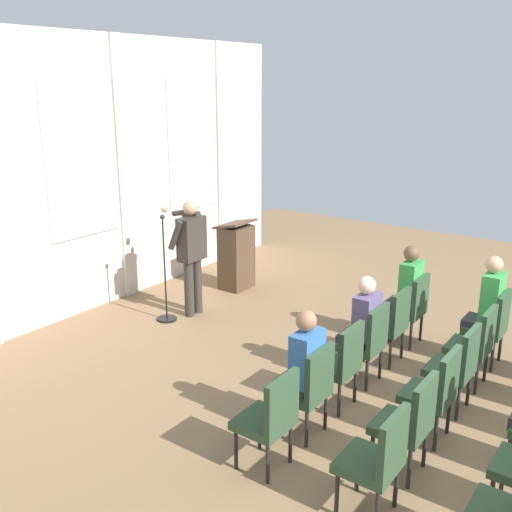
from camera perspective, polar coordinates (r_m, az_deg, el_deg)
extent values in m
plane|color=#846647|center=(6.38, 21.61, -16.10)|extent=(15.30, 15.30, 0.00)
cube|color=silver|center=(8.86, -16.67, 7.27)|extent=(8.86, 0.10, 3.97)
cube|color=silver|center=(8.77, -16.57, 8.97)|extent=(1.21, 0.04, 2.22)
cube|color=silver|center=(9.29, -12.78, 7.96)|extent=(0.20, 0.08, 3.97)
cube|color=silver|center=(10.38, -6.15, 10.65)|extent=(1.21, 0.04, 2.22)
cube|color=silver|center=(10.98, -3.47, 9.62)|extent=(0.20, 0.08, 3.97)
cylinder|color=#332D28|center=(8.63, -6.48, -3.15)|extent=(0.14, 0.14, 0.84)
cylinder|color=#332D28|center=(8.75, -5.69, -2.83)|extent=(0.14, 0.14, 0.84)
cube|color=#332D28|center=(8.47, -6.23, 1.68)|extent=(0.42, 0.22, 0.63)
cube|color=#B28C19|center=(8.53, -6.83, 2.28)|extent=(0.06, 0.01, 0.38)
sphere|color=tan|center=(8.38, -6.38, 4.65)|extent=(0.21, 0.21, 0.21)
cylinder|color=#332D28|center=(8.33, -7.76, 2.03)|extent=(0.09, 0.28, 0.45)
cylinder|color=#332D28|center=(8.59, -6.28, 4.02)|extent=(0.15, 0.36, 0.15)
cylinder|color=#332D28|center=(8.64, -7.14, 4.18)|extent=(0.11, 0.34, 0.15)
sphere|color=tan|center=(8.75, -8.84, 4.49)|extent=(0.10, 0.10, 0.10)
cylinder|color=black|center=(8.67, -8.58, -6.01)|extent=(0.28, 0.28, 0.03)
cylinder|color=black|center=(8.41, -8.80, -1.35)|extent=(0.02, 0.02, 1.45)
sphere|color=#262626|center=(8.21, -9.03, 3.74)|extent=(0.07, 0.07, 0.07)
cube|color=#4C3828|center=(9.70, -1.91, -0.13)|extent=(0.52, 0.40, 1.05)
cube|color=#4C3828|center=(9.57, -2.03, 3.13)|extent=(0.60, 0.48, 0.14)
cylinder|color=black|center=(5.72, 0.35, -16.45)|extent=(0.04, 0.04, 0.40)
cylinder|color=black|center=(5.49, -1.95, -18.11)|extent=(0.04, 0.04, 0.40)
cylinder|color=black|center=(5.57, 3.34, -17.54)|extent=(0.04, 0.04, 0.40)
cylinder|color=black|center=(5.32, 1.13, -19.33)|extent=(0.04, 0.04, 0.40)
cube|color=#2D472D|center=(5.39, 0.73, -15.74)|extent=(0.46, 0.44, 0.08)
cube|color=#2D472D|center=(5.16, 2.52, -13.85)|extent=(0.46, 0.06, 0.46)
cylinder|color=black|center=(6.18, 3.89, -13.77)|extent=(0.04, 0.04, 0.40)
cylinder|color=black|center=(5.92, 1.98, -15.23)|extent=(0.04, 0.04, 0.40)
cylinder|color=black|center=(6.04, 6.72, -14.67)|extent=(0.04, 0.04, 0.40)
cylinder|color=black|center=(5.77, 4.90, -16.23)|extent=(0.04, 0.04, 0.40)
cube|color=#2D472D|center=(5.85, 4.43, -12.96)|extent=(0.46, 0.44, 0.08)
cube|color=#2D472D|center=(5.64, 6.17, -11.10)|extent=(0.46, 0.06, 0.46)
cylinder|color=#2D2D33|center=(5.98, 2.40, -14.66)|extent=(0.10, 0.10, 0.44)
cylinder|color=#2D2D33|center=(6.11, 3.35, -13.94)|extent=(0.10, 0.10, 0.44)
cube|color=#2D2D33|center=(5.85, 3.93, -12.29)|extent=(0.34, 0.36, 0.12)
cube|color=#3366A5|center=(5.65, 4.96, -9.75)|extent=(0.36, 0.20, 0.52)
sphere|color=#8C6647|center=(5.51, 4.87, -6.26)|extent=(0.20, 0.20, 0.20)
cylinder|color=black|center=(6.67, 6.87, -11.44)|extent=(0.04, 0.04, 0.40)
cylinder|color=black|center=(6.39, 5.26, -12.71)|extent=(0.04, 0.04, 0.40)
cylinder|color=black|center=(6.53, 9.54, -12.19)|extent=(0.04, 0.04, 0.40)
cylinder|color=black|center=(6.25, 8.02, -13.54)|extent=(0.04, 0.04, 0.40)
cube|color=#2D472D|center=(6.35, 7.51, -10.56)|extent=(0.46, 0.44, 0.08)
cube|color=#2D472D|center=(6.15, 9.18, -8.75)|extent=(0.46, 0.06, 0.46)
cylinder|color=black|center=(7.18, 9.40, -9.40)|extent=(0.04, 0.04, 0.40)
cylinder|color=black|center=(6.89, 8.03, -10.51)|extent=(0.04, 0.04, 0.40)
cylinder|color=black|center=(7.05, 11.90, -10.04)|extent=(0.04, 0.04, 0.40)
cylinder|color=black|center=(6.76, 10.62, -11.21)|extent=(0.04, 0.04, 0.40)
cube|color=#2D472D|center=(6.86, 10.09, -8.49)|extent=(0.46, 0.44, 0.08)
cube|color=#2D472D|center=(6.68, 11.68, -6.76)|extent=(0.46, 0.06, 0.46)
cylinder|color=#2D2D33|center=(6.96, 8.32, -10.06)|extent=(0.10, 0.10, 0.44)
cylinder|color=#2D2D33|center=(7.10, 9.00, -9.51)|extent=(0.10, 0.10, 0.44)
cube|color=#2D2D33|center=(6.86, 9.66, -7.92)|extent=(0.34, 0.36, 0.12)
cube|color=#594C72|center=(6.70, 10.64, -5.72)|extent=(0.36, 0.20, 0.50)
sphere|color=beige|center=(6.58, 10.65, -2.78)|extent=(0.20, 0.20, 0.20)
cylinder|color=black|center=(7.71, 11.56, -7.63)|extent=(0.04, 0.04, 0.40)
cylinder|color=black|center=(7.41, 10.39, -8.60)|extent=(0.04, 0.04, 0.40)
cylinder|color=black|center=(7.59, 13.91, -8.18)|extent=(0.04, 0.04, 0.40)
cylinder|color=black|center=(7.29, 12.82, -9.19)|extent=(0.04, 0.04, 0.40)
cube|color=#2D472D|center=(7.40, 12.29, -6.70)|extent=(0.46, 0.44, 0.08)
cube|color=#2D472D|center=(7.23, 13.80, -5.05)|extent=(0.46, 0.06, 0.46)
cylinder|color=black|center=(8.26, 13.42, -6.08)|extent=(0.04, 0.04, 0.40)
cylinder|color=black|center=(7.95, 12.41, -6.92)|extent=(0.04, 0.04, 0.40)
cylinder|color=black|center=(8.15, 15.64, -6.56)|extent=(0.04, 0.04, 0.40)
cylinder|color=black|center=(7.84, 14.70, -7.44)|extent=(0.04, 0.04, 0.40)
cube|color=#2D472D|center=(7.95, 14.17, -5.16)|extent=(0.46, 0.44, 0.08)
cube|color=#2D472D|center=(7.80, 15.60, -3.59)|extent=(0.46, 0.06, 0.46)
cylinder|color=#2D2D33|center=(8.02, 12.62, -6.56)|extent=(0.10, 0.10, 0.44)
cylinder|color=#2D2D33|center=(8.17, 13.12, -6.14)|extent=(0.10, 0.10, 0.44)
cube|color=#2D2D33|center=(7.95, 13.80, -4.67)|extent=(0.34, 0.36, 0.12)
cube|color=green|center=(7.80, 14.71, -2.52)|extent=(0.36, 0.20, 0.55)
sphere|color=brown|center=(7.69, 14.78, 0.23)|extent=(0.20, 0.20, 0.20)
cylinder|color=black|center=(5.31, 9.76, -19.68)|extent=(0.04, 0.04, 0.40)
cylinder|color=black|center=(5.05, 7.81, -21.76)|extent=(0.04, 0.04, 0.40)
cylinder|color=black|center=(5.21, 13.35, -20.76)|extent=(0.04, 0.04, 0.40)
cylinder|color=black|center=(4.94, 11.59, -22.98)|extent=(0.04, 0.04, 0.40)
cube|color=#2D472D|center=(4.98, 10.79, -19.09)|extent=(0.46, 0.44, 0.08)
cube|color=#2D472D|center=(4.77, 13.12, -17.10)|extent=(0.46, 0.06, 0.46)
cylinder|color=black|center=(5.80, 12.70, -16.42)|extent=(0.04, 0.04, 0.40)
cylinder|color=black|center=(5.52, 11.13, -18.19)|extent=(0.04, 0.04, 0.40)
cylinder|color=black|center=(5.71, 15.97, -17.30)|extent=(0.04, 0.04, 0.40)
cylinder|color=black|center=(5.42, 14.57, -19.17)|extent=(0.04, 0.04, 0.40)
cube|color=#2D472D|center=(5.48, 13.77, -15.67)|extent=(0.46, 0.44, 0.08)
cube|color=#2D472D|center=(5.29, 15.93, -13.71)|extent=(0.46, 0.06, 0.46)
cylinder|color=black|center=(6.32, 15.08, -13.65)|extent=(0.04, 0.04, 0.40)
cylinder|color=black|center=(6.02, 13.80, -15.15)|extent=(0.04, 0.04, 0.40)
cylinder|color=black|center=(6.23, 18.09, -14.38)|extent=(0.04, 0.04, 0.40)
cylinder|color=black|center=(5.93, 16.95, -15.96)|extent=(0.04, 0.04, 0.40)
cube|color=#2D472D|center=(6.00, 16.17, -12.81)|extent=(0.46, 0.44, 0.08)
cube|color=#2D472D|center=(5.83, 18.16, -10.92)|extent=(0.46, 0.06, 0.46)
cylinder|color=black|center=(6.85, 17.06, -11.28)|extent=(0.04, 0.04, 0.40)
cylinder|color=black|center=(6.55, 16.00, -12.56)|extent=(0.04, 0.04, 0.40)
cylinder|color=black|center=(6.77, 19.82, -11.91)|extent=(0.04, 0.04, 0.40)
cylinder|color=black|center=(6.47, 18.89, -13.25)|extent=(0.04, 0.04, 0.40)
cube|color=#2D472D|center=(6.55, 18.13, -10.39)|extent=(0.46, 0.44, 0.08)
cube|color=#2D472D|center=(6.39, 19.98, -8.59)|extent=(0.46, 0.06, 0.46)
cylinder|color=black|center=(7.41, 18.72, -9.26)|extent=(0.04, 0.04, 0.40)
cylinder|color=black|center=(7.10, 17.82, -10.36)|extent=(0.04, 0.04, 0.40)
cylinder|color=black|center=(7.33, 21.28, -9.80)|extent=(0.04, 0.04, 0.40)
cylinder|color=black|center=(7.02, 20.49, -10.94)|extent=(0.04, 0.04, 0.40)
cube|color=#2D472D|center=(7.11, 19.77, -8.35)|extent=(0.46, 0.44, 0.08)
cube|color=#2D472D|center=(6.96, 21.48, -6.64)|extent=(0.46, 0.06, 0.46)
cylinder|color=black|center=(7.97, 20.13, -7.51)|extent=(0.04, 0.04, 0.40)
cylinder|color=black|center=(7.66, 19.37, -8.46)|extent=(0.04, 0.04, 0.40)
cylinder|color=black|center=(7.91, 22.51, -7.99)|extent=(0.04, 0.04, 0.40)
cylinder|color=black|center=(7.58, 21.84, -8.98)|extent=(0.04, 0.04, 0.40)
cube|color=#2D472D|center=(7.68, 21.15, -6.60)|extent=(0.46, 0.44, 0.08)
cube|color=#2D472D|center=(7.55, 22.75, -4.98)|extent=(0.46, 0.06, 0.46)
cylinder|color=#2D2D33|center=(7.73, 19.51, -8.07)|extent=(0.10, 0.10, 0.44)
cylinder|color=#2D2D33|center=(7.89, 19.89, -7.59)|extent=(0.10, 0.10, 0.44)
cube|color=#2D2D33|center=(7.67, 20.76, -6.10)|extent=(0.34, 0.36, 0.12)
cube|color=green|center=(7.53, 21.84, -3.74)|extent=(0.36, 0.20, 0.59)
sphere|color=tan|center=(7.41, 22.03, -0.76)|extent=(0.20, 0.20, 0.20)
cylinder|color=black|center=(5.58, 22.72, -18.92)|extent=(0.04, 0.04, 0.40)
cylinder|color=black|center=(5.29, 21.73, -20.97)|extent=(0.04, 0.04, 0.40)
cylinder|color=black|center=(5.81, 23.42, -17.45)|extent=(0.04, 0.04, 0.40)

